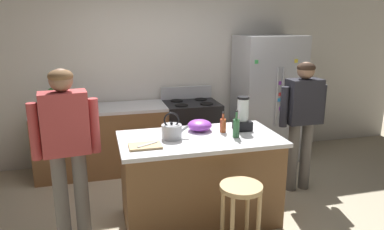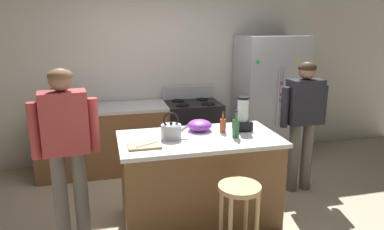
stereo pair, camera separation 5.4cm
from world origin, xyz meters
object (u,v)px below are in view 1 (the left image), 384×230
object	(u,v)px
kitchen_island	(199,179)
tea_kettle	(172,131)
stove_range	(191,133)
potted_plant	(55,97)
mixing_bowl	(200,125)
refrigerator	(267,98)
cutting_board	(145,146)
person_by_island_left	(66,141)
blender_appliance	(243,116)
person_by_sink_right	(302,114)
bottle_cooking_sauce	(223,125)
chef_knife	(147,144)
bottle_olive_oil	(236,127)
bar_stool	(241,203)

from	to	relation	value
kitchen_island	tea_kettle	size ratio (longest dim) A/B	5.80
stove_range	potted_plant	size ratio (longest dim) A/B	3.64
potted_plant	kitchen_island	bearing A→B (deg)	-46.14
kitchen_island	mixing_bowl	size ratio (longest dim) A/B	6.23
refrigerator	potted_plant	bearing A→B (deg)	179.03
cutting_board	person_by_island_left	bearing A→B (deg)	173.02
kitchen_island	blender_appliance	size ratio (longest dim) A/B	4.44
person_by_sink_right	cutting_board	xyz separation A→B (m)	(-1.94, -0.53, -0.04)
refrigerator	bottle_cooking_sauce	xyz separation A→B (m)	(-1.20, -1.40, 0.07)
person_by_sink_right	chef_knife	xyz separation A→B (m)	(-1.92, -0.53, -0.02)
bottle_olive_oil	kitchen_island	bearing A→B (deg)	163.75
chef_knife	tea_kettle	bearing A→B (deg)	4.37
kitchen_island	bottle_olive_oil	bearing A→B (deg)	-16.25
mixing_bowl	chef_knife	xyz separation A→B (m)	(-0.60, -0.36, -0.03)
kitchen_island	tea_kettle	world-z (taller)	tea_kettle
refrigerator	person_by_sink_right	bearing A→B (deg)	-95.05
bar_stool	chef_knife	world-z (taller)	chef_knife
potted_plant	mixing_bowl	size ratio (longest dim) A/B	1.17
stove_range	cutting_board	distance (m)	1.95
person_by_sink_right	bar_stool	distance (m)	1.70
person_by_island_left	cutting_board	size ratio (longest dim) A/B	5.49
kitchen_island	bottle_olive_oil	world-z (taller)	bottle_olive_oil
refrigerator	blender_appliance	size ratio (longest dim) A/B	5.10
kitchen_island	bottle_cooking_sauce	bearing A→B (deg)	18.84
kitchen_island	person_by_island_left	world-z (taller)	person_by_island_left
person_by_island_left	cutting_board	bearing A→B (deg)	-6.98
person_by_island_left	bottle_olive_oil	world-z (taller)	person_by_island_left
bottle_cooking_sauce	chef_knife	size ratio (longest dim) A/B	0.98
stove_range	cutting_board	xyz separation A→B (m)	(-0.88, -1.68, 0.45)
stove_range	bottle_cooking_sauce	xyz separation A→B (m)	(-0.04, -1.43, 0.52)
person_by_island_left	mixing_bowl	bearing A→B (deg)	12.03
chef_knife	potted_plant	bearing A→B (deg)	89.64
bottle_olive_oil	stove_range	bearing A→B (deg)	91.05
mixing_bowl	kitchen_island	bearing A→B (deg)	-105.84
mixing_bowl	refrigerator	bearing A→B (deg)	42.36
cutting_board	refrigerator	bearing A→B (deg)	39.04
stove_range	bottle_cooking_sauce	size ratio (longest dim) A/B	5.05
person_by_island_left	person_by_sink_right	size ratio (longest dim) A/B	1.04
person_by_sink_right	bar_stool	xyz separation A→B (m)	(-1.22, -1.10, -0.41)
stove_range	cutting_board	size ratio (longest dim) A/B	3.64
blender_appliance	cutting_board	bearing A→B (deg)	-165.72
chef_knife	bottle_olive_oil	bearing A→B (deg)	-25.89
bar_stool	blender_appliance	world-z (taller)	blender_appliance
bottle_cooking_sauce	chef_knife	world-z (taller)	bottle_cooking_sauce
potted_plant	refrigerator	bearing A→B (deg)	-0.97
cutting_board	chef_knife	xyz separation A→B (m)	(0.02, 0.00, 0.01)
kitchen_island	cutting_board	world-z (taller)	cutting_board
refrigerator	chef_knife	bearing A→B (deg)	-140.69
bar_stool	mixing_bowl	size ratio (longest dim) A/B	2.76
refrigerator	bottle_olive_oil	world-z (taller)	refrigerator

